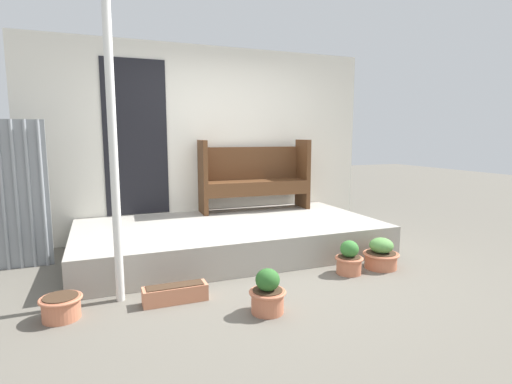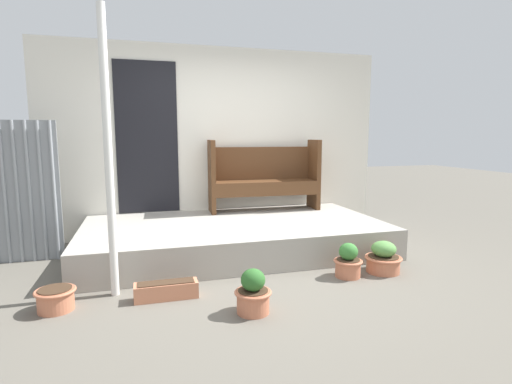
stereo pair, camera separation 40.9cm
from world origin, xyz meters
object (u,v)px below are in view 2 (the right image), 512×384
(support_post, at_px, (108,156))
(planter_box_rect, at_px, (166,290))
(bench, at_px, (264,175))
(flower_pot_far_right, at_px, (383,259))
(flower_pot_left, at_px, (56,298))
(flower_pot_middle, at_px, (253,294))
(flower_pot_right, at_px, (348,262))

(support_post, bearing_deg, planter_box_rect, -26.02)
(bench, relative_size, flower_pot_far_right, 4.10)
(flower_pot_far_right, bearing_deg, planter_box_rect, -178.10)
(flower_pot_far_right, bearing_deg, bench, 110.78)
(support_post, xyz_separation_m, bench, (1.91, 1.74, -0.38))
(support_post, bearing_deg, bench, 42.37)
(flower_pot_left, xyz_separation_m, flower_pot_middle, (1.52, -0.48, 0.06))
(flower_pot_right, bearing_deg, flower_pot_middle, -155.13)
(flower_pot_left, height_order, flower_pot_far_right, flower_pot_far_right)
(flower_pot_left, bearing_deg, flower_pot_far_right, 1.24)
(flower_pot_right, bearing_deg, bench, 98.86)
(flower_pot_middle, bearing_deg, planter_box_rect, 143.87)
(bench, bearing_deg, planter_box_rect, -124.67)
(flower_pot_left, distance_m, flower_pot_right, 2.65)
(support_post, height_order, planter_box_rect, support_post)
(planter_box_rect, bearing_deg, support_post, 153.98)
(flower_pot_far_right, bearing_deg, support_post, 177.01)
(flower_pot_middle, distance_m, flower_pot_far_right, 1.64)
(bench, relative_size, flower_pot_middle, 4.30)
(flower_pot_left, height_order, planter_box_rect, flower_pot_left)
(flower_pot_left, relative_size, planter_box_rect, 0.59)
(support_post, xyz_separation_m, flower_pot_right, (2.20, -0.16, -1.08))
(bench, height_order, flower_pot_far_right, bench)
(flower_pot_middle, bearing_deg, bench, 71.07)
(flower_pot_left, relative_size, flower_pot_right, 0.92)
(bench, height_order, flower_pot_right, bench)
(flower_pot_right, distance_m, planter_box_rect, 1.78)
(flower_pot_left, bearing_deg, support_post, 24.78)
(flower_pot_left, bearing_deg, flower_pot_middle, -17.51)
(bench, relative_size, flower_pot_right, 4.49)
(bench, height_order, flower_pot_left, bench)
(flower_pot_left, distance_m, flower_pot_far_right, 3.06)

